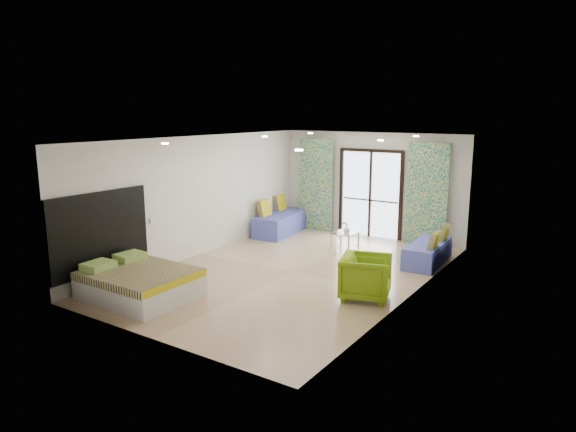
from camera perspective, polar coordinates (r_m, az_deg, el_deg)
The scene contains 24 objects.
floor at distance 10.56m, azimuth 0.51°, elevation -6.24°, with size 5.00×7.50×0.01m, color #A18260, non-canonical shape.
ceiling at distance 10.06m, azimuth 0.53°, elevation 8.56°, with size 5.00×7.50×0.01m, color silver, non-canonical shape.
wall_back at distance 13.49m, azimuth 9.21°, elevation 3.43°, with size 5.00×0.01×2.70m, color silver, non-canonical shape.
wall_front at distance 7.43m, azimuth -15.40°, elevation -3.53°, with size 5.00×0.01×2.70m, color silver, non-canonical shape.
wall_left at distance 11.75m, azimuth -9.79°, elevation 2.21°, with size 0.01×7.50×2.70m, color silver, non-canonical shape.
wall_right at distance 9.14m, azimuth 13.81°, elevation -0.65°, with size 0.01×7.50×2.70m, color silver, non-canonical shape.
balcony_door at distance 13.47m, azimuth 9.15°, elevation 3.03°, with size 1.76×0.08×2.28m.
balcony_rail at distance 13.53m, azimuth 9.12°, elevation 1.75°, with size 1.52×0.03×0.04m, color #595451.
curtain_left at distance 14.04m, azimuth 3.12°, elevation 3.48°, with size 1.00×0.10×2.50m, color silver.
curtain_right at distance 12.78m, azimuth 15.21°, elevation 2.27°, with size 1.00×0.10×2.50m, color silver.
downlight_a at distance 9.42m, azimuth -13.49°, elevation 7.85°, with size 0.12×0.12×0.02m, color #FFE0B2.
downlight_b at distance 7.63m, azimuth 1.23°, elevation 7.34°, with size 0.12×0.12×0.02m, color #FFE0B2.
downlight_c at distance 11.68m, azimuth -2.61°, elevation 8.83°, with size 0.12×0.12×0.02m, color #FFE0B2.
downlight_d at distance 10.29m, azimuth 10.25°, elevation 8.28°, with size 0.12×0.12×0.02m, color #FFE0B2.
downlight_e at distance 13.34m, azimuth 2.50°, elevation 9.18°, with size 0.12×0.12×0.02m, color #FFE0B2.
downlight_f at distance 12.15m, azimuth 14.03°, elevation 8.61°, with size 0.12×0.12×0.02m, color #FFE0B2.
headboard at distance 10.01m, azimuth -20.14°, elevation -1.72°, with size 0.06×2.10×1.50m, color black.
switch_plate at distance 10.79m, azimuth -14.87°, elevation -0.47°, with size 0.02×0.10×0.10m, color silver.
bed at distance 9.47m, azimuth -16.21°, elevation -7.17°, with size 1.82×1.49×0.63m.
daybed_left at distance 13.78m, azimuth -0.80°, elevation -0.68°, with size 1.00×2.03×0.96m.
daybed_right at distance 11.46m, azimuth 15.31°, elevation -3.89°, with size 0.71×1.68×0.82m.
coffee_table at distance 12.42m, azimuth 6.35°, elevation -2.01°, with size 0.58×0.58×0.64m.
vase at distance 12.37m, azimuth 6.55°, elevation -1.48°, with size 0.17×0.18×0.17m, color white.
armchair at distance 9.11m, azimuth 8.66°, elevation -6.50°, with size 0.83×0.78×0.85m, color #749C14.
Camera 1 is at (5.45, -8.44, 3.24)m, focal length 32.00 mm.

